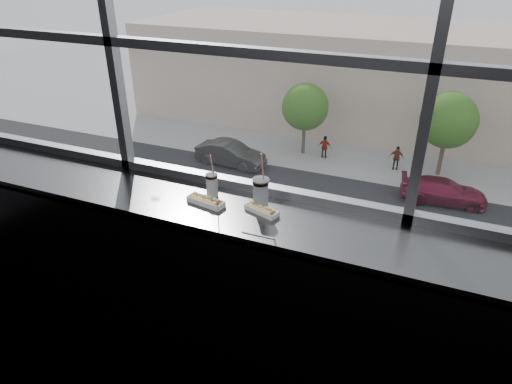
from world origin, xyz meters
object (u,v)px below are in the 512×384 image
at_px(hotdog_tray_left, 206,201).
at_px(tree_left, 305,107).
at_px(pedestrian_a, 325,145).
at_px(loose_straw, 258,235).
at_px(hotdog_tray_right, 262,210).
at_px(car_far_b, 444,188).
at_px(car_near_a, 145,198).
at_px(car_near_b, 254,222).
at_px(soda_cup_left, 212,184).
at_px(car_far_a, 230,150).
at_px(pedestrian_b, 397,155).
at_px(soda_cup_right, 261,192).
at_px(wrapper, 155,197).
at_px(car_near_c, 362,247).
at_px(tree_center, 449,121).

distance_m(hotdog_tray_left, tree_left, 30.52).
bearing_deg(pedestrian_a, loose_straw, 102.76).
xyz_separation_m(hotdog_tray_right, car_far_b, (1.97, 24.25, -11.10)).
bearing_deg(car_near_a, car_near_b, -97.69).
xyz_separation_m(soda_cup_left, car_far_a, (-11.72, 24.17, -11.03)).
bearing_deg(soda_cup_left, car_far_b, 84.45).
relative_size(loose_straw, pedestrian_b, 0.10).
bearing_deg(hotdog_tray_right, pedestrian_a, 120.42).
distance_m(soda_cup_right, wrapper, 0.70).
bearing_deg(wrapper, car_near_c, 92.29).
relative_size(soda_cup_right, tree_left, 0.07).
bearing_deg(pedestrian_b, tree_center, 4.87).
xyz_separation_m(soda_cup_left, loose_straw, (0.46, -0.32, -0.08)).
bearing_deg(soda_cup_left, loose_straw, -35.32).
relative_size(soda_cup_right, tree_center, 0.07).
xyz_separation_m(wrapper, car_near_b, (-6.23, 16.35, -11.02)).
relative_size(wrapper, pedestrian_a, 0.04).
xyz_separation_m(soda_cup_right, car_far_a, (-12.08, 24.20, -11.06)).
distance_m(hotdog_tray_left, car_near_c, 19.75).
xyz_separation_m(hotdog_tray_right, wrapper, (-0.70, -0.10, -0.01)).
relative_size(car_far_a, tree_left, 1.24).
bearing_deg(car_near_a, soda_cup_left, -148.26).
bearing_deg(pedestrian_a, car_near_a, 57.98).
bearing_deg(pedestrian_b, tree_left, 177.97).
bearing_deg(car_far_a, car_near_c, -122.03).
xyz_separation_m(car_near_b, car_far_a, (-5.18, 8.00, 0.07)).
bearing_deg(soda_cup_right, car_near_c, 94.68).
bearing_deg(soda_cup_left, car_near_c, 93.44).
bearing_deg(hotdog_tray_left, pedestrian_a, 111.95).
height_order(car_far_a, tree_center, tree_center).
xyz_separation_m(hotdog_tray_right, soda_cup_right, (-0.03, 0.05, 0.09)).
height_order(soda_cup_right, car_far_a, soda_cup_right).
relative_size(soda_cup_left, car_near_a, 0.05).
xyz_separation_m(car_far_a, tree_center, (13.64, 4.00, 2.70)).
distance_m(car_far_a, tree_center, 14.47).
relative_size(car_near_b, pedestrian_b, 3.05).
bearing_deg(pedestrian_a, car_near_c, 112.90).
bearing_deg(car_far_b, hotdog_tray_right, 168.93).
height_order(loose_straw, wrapper, wrapper).
height_order(pedestrian_a, pedestrian_b, pedestrian_b).
xyz_separation_m(soda_cup_left, car_near_a, (-13.30, 16.17, -11.11)).
xyz_separation_m(pedestrian_a, pedestrian_b, (5.05, 0.00, 0.01)).
xyz_separation_m(car_far_b, car_near_a, (-15.64, -8.00, 0.05)).
bearing_deg(hotdog_tray_right, hotdog_tray_left, -156.84).
relative_size(hotdog_tray_left, tree_left, 0.05).
xyz_separation_m(car_far_b, tree_left, (-9.99, 4.00, 2.56)).
xyz_separation_m(car_near_b, pedestrian_a, (0.60, 11.76, -0.05)).
bearing_deg(loose_straw, car_near_b, 111.15).
relative_size(hotdog_tray_right, wrapper, 2.78).
bearing_deg(pedestrian_a, hotdog_tray_right, 102.71).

